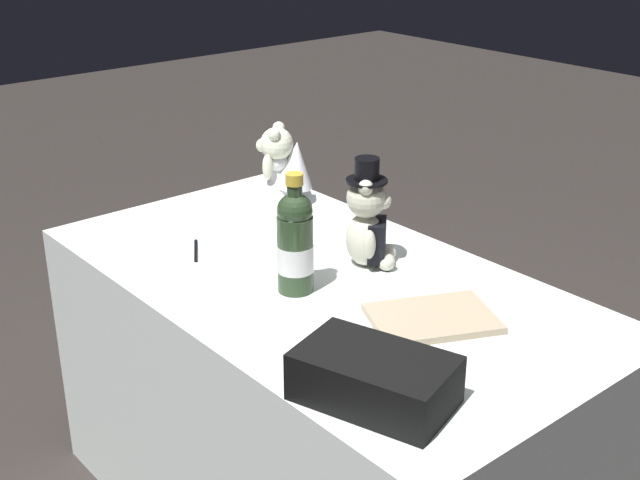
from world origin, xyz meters
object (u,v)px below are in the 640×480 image
champagne_bottle (295,242)px  guestbook (432,318)px  teddy_bear_bride (282,168)px  teddy_bear_groom (369,222)px  signing_pen (196,250)px  gift_case_black (374,378)px

champagne_bottle → guestbook: bearing=22.5°
teddy_bear_bride → guestbook: bearing=-14.9°
teddy_bear_bride → champagne_bottle: champagne_bottle is taller
teddy_bear_groom → signing_pen: teddy_bear_groom is taller
gift_case_black → guestbook: (-0.14, 0.31, -0.04)m
signing_pen → guestbook: bearing=15.9°
teddy_bear_groom → champagne_bottle: champagne_bottle is taller
teddy_bear_groom → champagne_bottle: bearing=-90.9°
teddy_bear_groom → signing_pen: 0.47m
signing_pen → guestbook: (0.66, 0.19, 0.00)m
teddy_bear_groom → signing_pen: size_ratio=2.30×
teddy_bear_bride → gift_case_black: (0.96, -0.53, -0.06)m
champagne_bottle → signing_pen: 0.37m
teddy_bear_bride → champagne_bottle: bearing=-34.9°
teddy_bear_bride → signing_pen: bearing=-69.5°
teddy_bear_groom → gift_case_black: teddy_bear_groom is taller
gift_case_black → guestbook: size_ratio=1.22×
teddy_bear_bride → guestbook: (0.82, -0.22, -0.10)m
teddy_bear_groom → teddy_bear_bride: 0.52m
signing_pen → guestbook: guestbook is taller
teddy_bear_bride → guestbook: 0.85m
teddy_bear_groom → champagne_bottle: 0.23m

